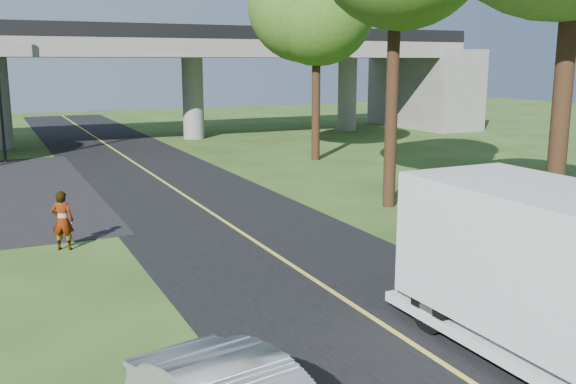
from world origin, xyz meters
TOP-DOWN VIEW (x-y plane):
  - ground at (0.00, 0.00)m, footprint 120.00×120.00m
  - road at (0.00, 10.00)m, footprint 7.00×90.00m
  - lane_line at (0.00, 10.00)m, footprint 0.12×90.00m
  - overpass at (0.00, 32.00)m, footprint 54.00×10.00m
  - traffic_signal at (-6.00, 26.00)m, footprint 0.18×0.22m
  - pedestrian at (-5.12, 8.33)m, footprint 0.72×0.61m

SIDE VIEW (x-z plane):
  - ground at x=0.00m, z-range 0.00..0.00m
  - road at x=0.00m, z-range 0.00..0.02m
  - lane_line at x=0.00m, z-range 0.03..0.03m
  - pedestrian at x=-5.12m, z-range 0.00..1.68m
  - traffic_signal at x=-6.00m, z-range 0.60..5.80m
  - overpass at x=0.00m, z-range 0.91..8.21m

